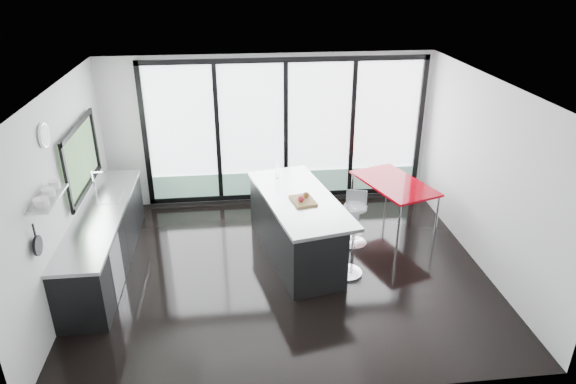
{
  "coord_description": "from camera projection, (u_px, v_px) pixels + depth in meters",
  "views": [
    {
      "loc": [
        -0.67,
        -6.56,
        4.35
      ],
      "look_at": [
        0.1,
        0.3,
        1.15
      ],
      "focal_mm": 32.0,
      "sensor_mm": 36.0,
      "label": 1
    }
  ],
  "objects": [
    {
      "name": "wall_right",
      "position": [
        486.0,
        176.0,
        7.53
      ],
      "size": [
        0.0,
        5.0,
        2.8
      ],
      "primitive_type": "cube",
      "color": "silver",
      "rests_on": "ground"
    },
    {
      "name": "bar_stool_near",
      "position": [
        347.0,
        252.0,
        7.55
      ],
      "size": [
        0.47,
        0.47,
        0.74
      ],
      "primitive_type": "cylinder",
      "rotation": [
        0.0,
        0.0,
        -0.01
      ],
      "color": "silver",
      "rests_on": "floor"
    },
    {
      "name": "wall_back",
      "position": [
        284.0,
        137.0,
        9.53
      ],
      "size": [
        6.0,
        0.09,
        2.8
      ],
      "color": "silver",
      "rests_on": "ground"
    },
    {
      "name": "floor",
      "position": [
        284.0,
        269.0,
        7.82
      ],
      "size": [
        6.0,
        5.0,
        0.0
      ],
      "primitive_type": "cube",
      "color": "black",
      "rests_on": "ground"
    },
    {
      "name": "bar_stool_far",
      "position": [
        354.0,
        225.0,
        8.36
      ],
      "size": [
        0.56,
        0.56,
        0.7
      ],
      "primitive_type": "cylinder",
      "rotation": [
        0.0,
        0.0,
        -0.35
      ],
      "color": "silver",
      "rests_on": "floor"
    },
    {
      "name": "counter_cabinets",
      "position": [
        104.0,
        239.0,
        7.71
      ],
      "size": [
        0.69,
        3.24,
        1.36
      ],
      "color": "black",
      "rests_on": "floor"
    },
    {
      "name": "island",
      "position": [
        294.0,
        226.0,
        8.01
      ],
      "size": [
        1.49,
        2.58,
        1.29
      ],
      "color": "black",
      "rests_on": "floor"
    },
    {
      "name": "wall_front",
      "position": [
        310.0,
        290.0,
        4.98
      ],
      "size": [
        6.0,
        0.0,
        2.8
      ],
      "primitive_type": "cube",
      "color": "silver",
      "rests_on": "ground"
    },
    {
      "name": "ceiling",
      "position": [
        283.0,
        87.0,
        6.64
      ],
      "size": [
        6.0,
        5.0,
        0.0
      ],
      "primitive_type": "cube",
      "color": "white",
      "rests_on": "wall_back"
    },
    {
      "name": "red_table",
      "position": [
        392.0,
        204.0,
        8.94
      ],
      "size": [
        1.31,
        1.72,
        0.82
      ],
      "primitive_type": "cube",
      "rotation": [
        0.0,
        0.0,
        0.32
      ],
      "color": "#8E000B",
      "rests_on": "floor"
    },
    {
      "name": "wall_left",
      "position": [
        68.0,
        176.0,
        7.1
      ],
      "size": [
        0.26,
        5.0,
        2.8
      ],
      "color": "silver",
      "rests_on": "ground"
    }
  ]
}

